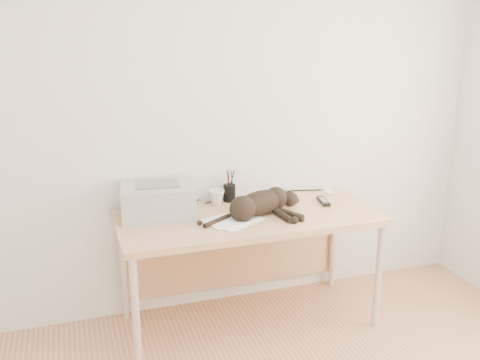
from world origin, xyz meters
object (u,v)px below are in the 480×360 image
object	(u,v)px
cat	(259,205)
pen_cup	(229,193)
mouse	(328,189)
desk	(245,230)
printer	(158,200)
mug	(216,197)

from	to	relation	value
cat	pen_cup	size ratio (longest dim) A/B	3.33
mouse	desk	bearing A→B (deg)	-149.16
printer	pen_cup	size ratio (longest dim) A/B	2.25
desk	mouse	size ratio (longest dim) A/B	15.28
pen_cup	mouse	xyz separation A→B (m)	(0.71, -0.02, -0.04)
pen_cup	mouse	size ratio (longest dim) A/B	1.99
cat	mouse	size ratio (longest dim) A/B	6.63
printer	pen_cup	xyz separation A→B (m)	(0.49, 0.12, -0.04)
desk	pen_cup	xyz separation A→B (m)	(-0.04, 0.20, 0.19)
cat	mouse	xyz separation A→B (m)	(0.63, 0.30, -0.05)
printer	mouse	xyz separation A→B (m)	(1.20, 0.10, -0.08)
printer	cat	world-z (taller)	printer
desk	mug	size ratio (longest dim) A/B	15.51
cat	desk	bearing A→B (deg)	92.95
printer	mouse	size ratio (longest dim) A/B	4.48
cat	mug	bearing A→B (deg)	103.76
printer	cat	distance (m)	0.61
desk	printer	xyz separation A→B (m)	(-0.53, 0.08, 0.23)
cat	mouse	world-z (taller)	cat
printer	mug	xyz separation A→B (m)	(0.39, 0.08, -0.05)
printer	mug	distance (m)	0.41
desk	printer	world-z (taller)	printer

